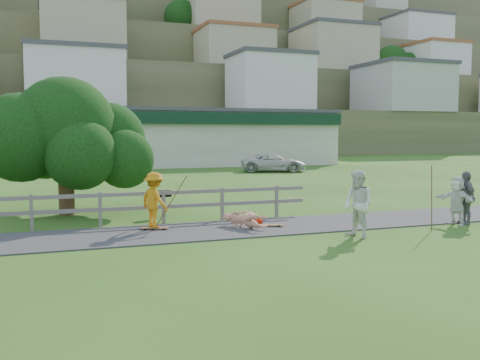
{
  "coord_description": "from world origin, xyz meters",
  "views": [
    {
      "loc": [
        -5.51,
        -13.7,
        2.92
      ],
      "look_at": [
        0.17,
        2.0,
        1.46
      ],
      "focal_mm": 40.0,
      "sensor_mm": 36.0,
      "label": 1
    }
  ],
  "objects": [
    {
      "name": "hillside",
      "position": [
        0.0,
        91.31,
        14.41
      ],
      "size": [
        220.0,
        67.0,
        47.5
      ],
      "color": "#4B5130",
      "rests_on": "ground"
    },
    {
      "name": "pole_spec_left",
      "position": [
        5.31,
        -0.7,
        0.98
      ],
      "size": [
        0.03,
        0.03,
        1.96
      ],
      "primitive_type": "cylinder",
      "color": "brown",
      "rests_on": "ground"
    },
    {
      "name": "spectator_d",
      "position": [
        6.73,
        -0.17,
        0.78
      ],
      "size": [
        0.63,
        1.5,
        1.57
      ],
      "primitive_type": "imported",
      "rotation": [
        0.0,
        0.0,
        4.83
      ],
      "color": "white",
      "rests_on": "ground"
    },
    {
      "name": "longboard_rider",
      "position": [
        -2.53,
        2.08,
        0.05
      ],
      "size": [
        0.86,
        0.44,
        0.09
      ],
      "primitive_type": null,
      "rotation": [
        0.0,
        0.0,
        -0.3
      ],
      "color": "brown",
      "rests_on": "ground"
    },
    {
      "name": "car_silver",
      "position": [
        -3.46,
        25.78,
        0.77
      ],
      "size": [
        4.89,
        2.43,
        1.54
      ],
      "primitive_type": "imported",
      "rotation": [
        0.0,
        0.0,
        1.39
      ],
      "color": "silver",
      "rests_on": "ground"
    },
    {
      "name": "path",
      "position": [
        0.0,
        1.5,
        0.02
      ],
      "size": [
        34.0,
        3.0,
        0.04
      ],
      "primitive_type": "cube",
      "color": "#313134",
      "rests_on": "ground"
    },
    {
      "name": "helmet",
      "position": [
        0.73,
        1.83,
        0.14
      ],
      "size": [
        0.28,
        0.28,
        0.28
      ],
      "primitive_type": "sphere",
      "color": "red",
      "rests_on": "ground"
    },
    {
      "name": "skater_fallen",
      "position": [
        0.13,
        1.48,
        0.29
      ],
      "size": [
        1.57,
        1.09,
        0.58
      ],
      "primitive_type": "imported",
      "rotation": [
        0.0,
        0.0,
        0.5
      ],
      "color": "tan",
      "rests_on": "ground"
    },
    {
      "name": "fence",
      "position": [
        -4.62,
        3.3,
        0.72
      ],
      "size": [
        15.05,
        0.1,
        1.1
      ],
      "color": "slate",
      "rests_on": "ground"
    },
    {
      "name": "bbq",
      "position": [
        -1.69,
        4.72,
        0.46
      ],
      "size": [
        0.52,
        0.46,
        0.93
      ],
      "primitive_type": null,
      "rotation": [
        0.0,
        0.0,
        0.36
      ],
      "color": "black",
      "rests_on": "ground"
    },
    {
      "name": "skater_rider",
      "position": [
        -2.53,
        2.08,
        0.84
      ],
      "size": [
        1.04,
        1.24,
        1.67
      ],
      "primitive_type": "imported",
      "rotation": [
        0.0,
        0.0,
        2.03
      ],
      "color": "orange",
      "rests_on": "ground"
    },
    {
      "name": "tree",
      "position": [
        -4.89,
        6.4,
        2.25
      ],
      "size": [
        5.84,
        5.84,
        4.5
      ],
      "primitive_type": null,
      "color": "black",
      "rests_on": "ground"
    },
    {
      "name": "car_white",
      "position": [
        10.71,
        23.63,
        0.69
      ],
      "size": [
        5.42,
        3.73,
        1.38
      ],
      "primitive_type": "imported",
      "rotation": [
        0.0,
        0.0,
        1.25
      ],
      "color": "beige",
      "rests_on": "ground"
    },
    {
      "name": "spectator_a",
      "position": [
        2.61,
        -0.93,
        0.95
      ],
      "size": [
        0.89,
        1.05,
        1.9
      ],
      "primitive_type": "imported",
      "rotation": [
        0.0,
        0.0,
        4.92
      ],
      "color": "silver",
      "rests_on": "ground"
    },
    {
      "name": "spectator_b",
      "position": [
        7.13,
        -0.13,
        0.86
      ],
      "size": [
        0.66,
        1.08,
        1.71
      ],
      "primitive_type": "imported",
      "rotation": [
        0.0,
        0.0,
        4.45
      ],
      "color": "slate",
      "rests_on": "ground"
    },
    {
      "name": "pole_rider",
      "position": [
        -1.93,
        2.48,
        0.96
      ],
      "size": [
        0.03,
        0.03,
        1.92
      ],
      "primitive_type": "cylinder",
      "color": "brown",
      "rests_on": "ground"
    },
    {
      "name": "longboard_fallen",
      "position": [
        0.93,
        1.38,
        0.05
      ],
      "size": [
        0.85,
        0.45,
        0.09
      ],
      "primitive_type": null,
      "rotation": [
        0.0,
        0.0,
        -0.31
      ],
      "color": "brown",
      "rests_on": "ground"
    },
    {
      "name": "ground",
      "position": [
        0.0,
        0.0,
        0.0
      ],
      "size": [
        260.0,
        260.0,
        0.0
      ],
      "primitive_type": "plane",
      "color": "#2C5418",
      "rests_on": "ground"
    },
    {
      "name": "strip_mall",
      "position": [
        4.0,
        34.94,
        2.58
      ],
      "size": [
        32.5,
        10.75,
        5.1
      ],
      "color": "beige",
      "rests_on": "ground"
    }
  ]
}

